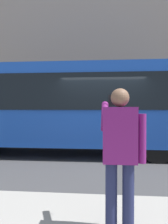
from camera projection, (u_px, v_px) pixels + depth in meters
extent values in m
plane|color=#38383A|center=(103.00, 158.00, 7.49)|extent=(60.00, 60.00, 0.00)
cube|color=gray|center=(105.00, 34.00, 14.13)|extent=(28.00, 0.80, 12.00)
cube|color=navy|center=(168.00, 83.00, 13.24)|extent=(4.40, 1.10, 0.24)
cube|color=#1947AD|center=(63.00, 105.00, 8.26)|extent=(9.00, 2.50, 2.60)
cube|color=black|center=(55.00, 91.00, 7.00)|extent=(7.60, 0.06, 1.10)
cylinder|color=black|center=(145.00, 137.00, 9.08)|extent=(1.00, 0.28, 1.00)
cylinder|color=black|center=(157.00, 146.00, 6.89)|extent=(1.00, 0.28, 1.00)
cylinder|color=#1E2347|center=(128.00, 197.00, 2.80)|extent=(0.14, 0.14, 0.82)
cylinder|color=#1E2347|center=(111.00, 197.00, 2.82)|extent=(0.14, 0.14, 0.82)
cube|color=#6B1960|center=(120.00, 135.00, 2.79)|extent=(0.40, 0.24, 0.66)
sphere|color=brown|center=(120.00, 98.00, 2.78)|extent=(0.22, 0.22, 0.22)
cylinder|color=#6B1960|center=(142.00, 139.00, 2.77)|extent=(0.09, 0.09, 0.58)
cylinder|color=#6B1960|center=(105.00, 116.00, 2.96)|extent=(0.09, 0.48, 0.37)
cube|color=black|center=(111.00, 100.00, 3.09)|extent=(0.07, 0.01, 0.14)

